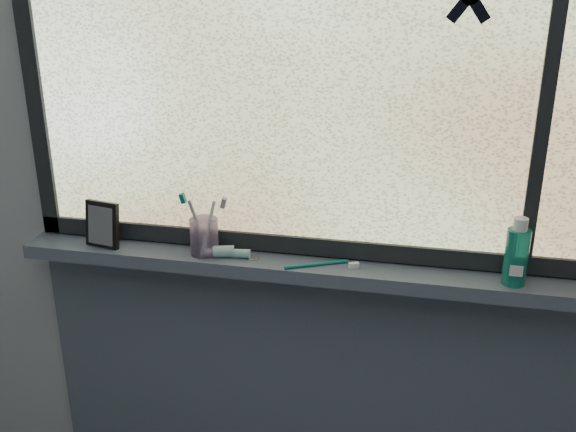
{
  "coord_description": "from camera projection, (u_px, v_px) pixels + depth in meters",
  "views": [
    {
      "loc": [
        0.32,
        -0.36,
        1.76
      ],
      "look_at": [
        0.01,
        1.05,
        1.22
      ],
      "focal_mm": 40.0,
      "sensor_mm": 36.0,
      "label": 1
    }
  ],
  "objects": [
    {
      "name": "window_pane",
      "position": [
        302.0,
        72.0,
        1.65
      ],
      "size": [
        1.5,
        0.01,
        1.0
      ],
      "primitive_type": "cube",
      "color": "silver",
      "rests_on": "wall_back"
    },
    {
      "name": "toothbrush_lying",
      "position": [
        317.0,
        263.0,
        1.75
      ],
      "size": [
        0.21,
        0.12,
        0.01
      ],
      "primitive_type": null,
      "rotation": [
        0.0,
        0.0,
        0.46
      ],
      "color": "#0B6565",
      "rests_on": "windowsill"
    },
    {
      "name": "sill_apron",
      "position": [
        300.0,
        406.0,
        2.02
      ],
      "size": [
        1.62,
        0.02,
        0.98
      ],
      "primitive_type": "cube",
      "color": "#474F5F",
      "rests_on": "floor"
    },
    {
      "name": "frame_mullion",
      "position": [
        549.0,
        80.0,
        1.53
      ],
      "size": [
        0.03,
        0.03,
        1.0
      ],
      "primitive_type": "cube",
      "color": "black",
      "rests_on": "wall_back"
    },
    {
      "name": "mouthwash_bottle",
      "position": [
        517.0,
        251.0,
        1.62
      ],
      "size": [
        0.08,
        0.08,
        0.15
      ],
      "primitive_type": "cylinder",
      "rotation": [
        0.0,
        0.0,
        -0.38
      ],
      "color": "#1C927D",
      "rests_on": "windowsill"
    },
    {
      "name": "windowsill",
      "position": [
        297.0,
        267.0,
        1.79
      ],
      "size": [
        1.62,
        0.14,
        0.04
      ],
      "primitive_type": "cube",
      "color": "#474F5F",
      "rests_on": "wall_back"
    },
    {
      "name": "toothbrush_cup",
      "position": [
        204.0,
        237.0,
        1.81
      ],
      "size": [
        0.09,
        0.09,
        0.1
      ],
      "primitive_type": "cylinder",
      "rotation": [
        0.0,
        0.0,
        0.09
      ],
      "color": "#A68BB8",
      "rests_on": "windowsill"
    },
    {
      "name": "wall_back",
      "position": [
        303.0,
        174.0,
        1.77
      ],
      "size": [
        3.0,
        0.01,
        2.5
      ],
      "primitive_type": "cube",
      "color": "#9EA3A8",
      "rests_on": "ground"
    },
    {
      "name": "vanity_mirror",
      "position": [
        102.0,
        224.0,
        1.86
      ],
      "size": [
        0.12,
        0.07,
        0.14
      ],
      "primitive_type": "cube",
      "rotation": [
        0.0,
        0.0,
        -0.19
      ],
      "color": "black",
      "rests_on": "windowsill"
    },
    {
      "name": "frame_left",
      "position": [
        32.0,
        64.0,
        1.8
      ],
      "size": [
        0.05,
        0.03,
        1.1
      ],
      "primitive_type": "cube",
      "color": "black",
      "rests_on": "wall_back"
    },
    {
      "name": "frame_bottom",
      "position": [
        301.0,
        244.0,
        1.81
      ],
      "size": [
        1.6,
        0.03,
        0.05
      ],
      "primitive_type": "cube",
      "color": "black",
      "rests_on": "windowsill"
    },
    {
      "name": "toothpaste_tube",
      "position": [
        230.0,
        252.0,
        1.8
      ],
      "size": [
        0.19,
        0.08,
        0.03
      ],
      "primitive_type": null,
      "rotation": [
        0.0,
        0.0,
        0.21
      ],
      "color": "silver",
      "rests_on": "windowsill"
    }
  ]
}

